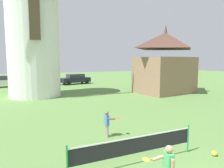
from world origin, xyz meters
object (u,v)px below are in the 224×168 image
Objects in this scene: player_near at (168,167)px; windmill at (33,25)px; tennis_net at (136,145)px; stray_ball at (214,153)px; parked_car_red at (42,80)px; parked_car_black at (76,79)px; chapel at (165,64)px; parked_car_cream at (1,81)px; player_far at (107,122)px.

windmill is at bearing 96.66° from player_near.
tennis_net is 3.16m from stray_ball.
tennis_net is at bearing 87.48° from player_near.
parked_car_red is 0.96× the size of parked_car_black.
parked_car_cream is at bearing 143.08° from chapel.
parked_car_cream is 5.32m from parked_car_red.
parked_car_black is (4.18, 22.49, 0.10)m from player_far.
parked_car_cream is at bearing 177.98° from parked_car_black.
parked_car_cream and parked_car_black have the same top height.
windmill is 14.43m from chapel.
player_far is 4.59m from stray_ball.
stray_ball is at bearing -72.86° from windmill.
parked_car_cream is (-6.09, 22.85, 0.10)m from player_far.
windmill is 3.10× the size of tennis_net.
windmill reaches higher than tennis_net.
parked_car_black is at bearing 54.63° from windmill.
parked_car_cream is at bearing 111.99° from windmill.
parked_car_black reaches higher than player_near.
chapel is (11.37, 14.41, 2.50)m from player_near.
parked_car_black is at bearing 87.25° from stray_ball.
tennis_net is 0.63× the size of chapel.
player_far is (0.18, 4.54, -0.07)m from player_near.
parked_car_black is at bearing 119.06° from chapel.
player_far is 15.14m from chapel.
parked_car_red is at bearing 133.70° from chapel.
player_near is 1.10× the size of player_far.
chapel is (7.01, -12.62, 2.47)m from parked_car_black.
tennis_net is 1.12× the size of parked_car_cream.
parked_car_cream is at bearing 175.15° from parked_car_red.
windmill is at bearing 97.64° from tennis_net.
player_near reaches higher than player_far.
player_far is 0.26× the size of parked_car_black.
chapel is (13.46, -3.53, -3.80)m from windmill.
windmill is 11.97m from parked_car_cream.
parked_car_cream is 0.56× the size of chapel.
tennis_net is 1.02× the size of parked_car_black.
tennis_net is 17.16m from chapel.
parked_car_red and parked_car_black have the same top height.
chapel reaches higher than parked_car_red.
tennis_net is at bearing -82.36° from windmill.
windmill reaches higher than parked_car_red.
stray_ball is at bearing 18.92° from player_near.
stray_ball is (2.93, -3.47, -0.61)m from player_far.
player_far is at bearing 87.92° from tennis_net.
parked_car_cream is at bearing 104.92° from player_far.
player_near is 0.32× the size of parked_car_cream.
parked_car_red reaches higher than stray_ball.
chapel reaches higher than parked_car_black.
parked_car_red is at bearing 80.61° from windmill.
tennis_net is 23.22× the size of stray_ball.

